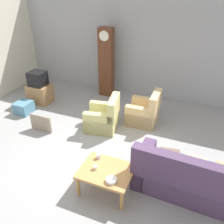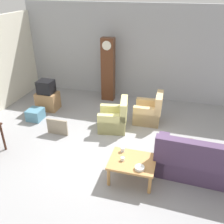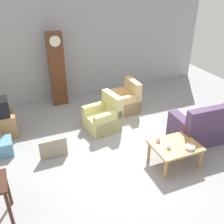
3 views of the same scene
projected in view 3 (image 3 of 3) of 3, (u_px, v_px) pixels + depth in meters
The scene contains 13 objects.
ground_plane at pixel (133, 150), 5.88m from camera, with size 10.40×10.40×0.00m, color gray.
garage_door_wall at pixel (84, 45), 8.02m from camera, with size 8.40×0.16×3.20m, color #9EA0A5.
couch_floral at pixel (215, 125), 6.17m from camera, with size 2.14×0.97×1.04m.
armchair_olive_near at pixel (104, 118), 6.54m from camera, with size 0.91×0.89×0.92m.
armchair_olive_far at pixel (124, 101), 7.39m from camera, with size 0.80×0.78×0.92m.
coffee_table_wood at pixel (175, 147), 5.28m from camera, with size 0.96×0.76×0.47m.
grandfather_clock at pixel (57, 70), 7.46m from camera, with size 0.44×0.30×2.17m.
tv_stand_cabinet at pixel (2, 126), 6.24m from camera, with size 0.68×0.52×0.58m, color #997047.
framed_picture_leaning at pixel (54, 149), 5.53m from camera, with size 0.60×0.05×0.45m, color gray.
storage_box_blue at pixel (2, 147), 5.68m from camera, with size 0.44×0.46×0.34m, color teal.
cup_white_porcelain at pixel (169, 147), 5.12m from camera, with size 0.08×0.08×0.08m, color white.
cup_blue_rimmed at pixel (158, 139), 5.33m from camera, with size 0.09×0.09×0.10m, color silver.
bowl_white_stacked at pixel (190, 147), 5.12m from camera, with size 0.19×0.19×0.06m, color white.
Camera 3 is at (-2.26, -4.19, 3.59)m, focal length 40.73 mm.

